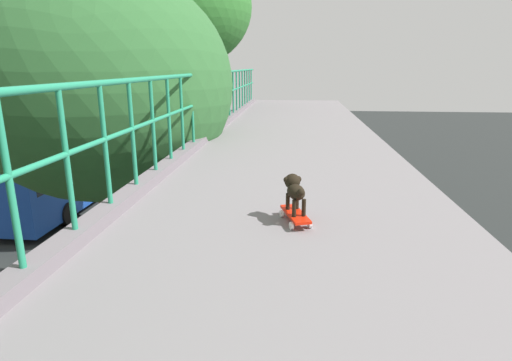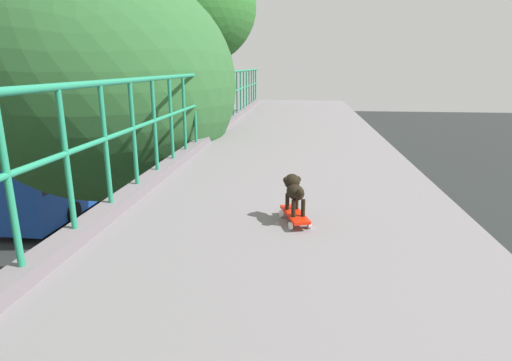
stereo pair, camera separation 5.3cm
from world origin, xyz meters
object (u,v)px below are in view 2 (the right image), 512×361
object	(u,v)px
city_bus	(78,168)
toy_skateboard	(295,215)
car_yellow_cab_fifth	(32,310)
small_dog	(294,189)

from	to	relation	value
city_bus	toy_skateboard	distance (m)	18.42
toy_skateboard	car_yellow_cab_fifth	bearing A→B (deg)	143.05
car_yellow_cab_fifth	toy_skateboard	bearing A→B (deg)	-36.95
car_yellow_cab_fifth	city_bus	bearing A→B (deg)	112.78
toy_skateboard	small_dog	world-z (taller)	small_dog
small_dog	car_yellow_cab_fifth	bearing A→B (deg)	143.24
toy_skateboard	small_dog	size ratio (longest dim) A/B	1.36
car_yellow_cab_fifth	city_bus	world-z (taller)	city_bus
city_bus	toy_skateboard	world-z (taller)	toy_skateboard
car_yellow_cab_fifth	small_dog	world-z (taller)	small_dog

